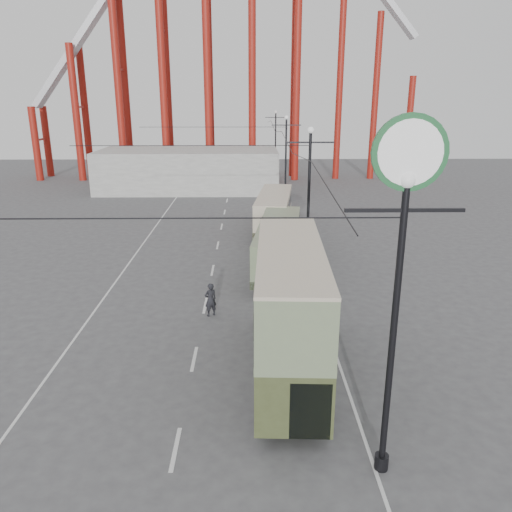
{
  "coord_description": "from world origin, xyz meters",
  "views": [
    {
      "loc": [
        1.47,
        -15.88,
        11.14
      ],
      "look_at": [
        1.85,
        9.71,
        3.0
      ],
      "focal_mm": 35.0,
      "sensor_mm": 36.0,
      "label": 1
    }
  ],
  "objects_px": {
    "single_decker_cream": "(274,210)",
    "pedestrian": "(210,300)",
    "lamp_post_near": "(403,226)",
    "single_decker_green": "(278,244)",
    "double_decker_bus": "(290,305)"
  },
  "relations": [
    {
      "from": "lamp_post_near",
      "to": "single_decker_cream",
      "type": "relative_size",
      "value": 1.02
    },
    {
      "from": "single_decker_green",
      "to": "lamp_post_near",
      "type": "bearing_deg",
      "value": -76.72
    },
    {
      "from": "lamp_post_near",
      "to": "single_decker_green",
      "type": "distance_m",
      "value": 20.32
    },
    {
      "from": "lamp_post_near",
      "to": "single_decker_green",
      "type": "xyz_separation_m",
      "value": [
        -2.14,
        19.27,
        -6.08
      ]
    },
    {
      "from": "double_decker_bus",
      "to": "single_decker_green",
      "type": "xyz_separation_m",
      "value": [
        0.34,
        13.42,
        -1.31
      ]
    },
    {
      "from": "single_decker_cream",
      "to": "pedestrian",
      "type": "bearing_deg",
      "value": -96.42
    },
    {
      "from": "lamp_post_near",
      "to": "pedestrian",
      "type": "distance_m",
      "value": 14.91
    },
    {
      "from": "lamp_post_near",
      "to": "single_decker_cream",
      "type": "distance_m",
      "value": 30.3
    },
    {
      "from": "single_decker_cream",
      "to": "pedestrian",
      "type": "xyz_separation_m",
      "value": [
        -4.26,
        -17.97,
        -0.9
      ]
    },
    {
      "from": "double_decker_bus",
      "to": "single_decker_green",
      "type": "bearing_deg",
      "value": 91.07
    },
    {
      "from": "single_decker_cream",
      "to": "pedestrian",
      "type": "relative_size",
      "value": 5.8
    },
    {
      "from": "lamp_post_near",
      "to": "double_decker_bus",
      "type": "height_order",
      "value": "lamp_post_near"
    },
    {
      "from": "double_decker_bus",
      "to": "single_decker_cream",
      "type": "distance_m",
      "value": 23.82
    },
    {
      "from": "single_decker_cream",
      "to": "pedestrian",
      "type": "height_order",
      "value": "single_decker_cream"
    },
    {
      "from": "single_decker_green",
      "to": "single_decker_cream",
      "type": "bearing_deg",
      "value": 95.75
    }
  ]
}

